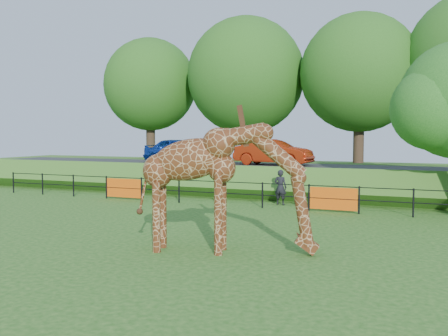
% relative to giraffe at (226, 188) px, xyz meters
% --- Properties ---
extents(ground, '(90.00, 90.00, 0.00)m').
position_rel_giraffe_xyz_m(ground, '(-1.64, -0.10, -1.73)').
color(ground, '#215715').
rests_on(ground, ground).
extents(giraffe, '(4.93, 1.97, 3.46)m').
position_rel_giraffe_xyz_m(giraffe, '(0.00, 0.00, 0.00)').
color(giraffe, '#562911').
rests_on(giraffe, ground).
extents(perimeter_fence, '(28.07, 0.10, 1.10)m').
position_rel_giraffe_xyz_m(perimeter_fence, '(-1.64, 7.90, -1.18)').
color(perimeter_fence, black).
rests_on(perimeter_fence, ground).
extents(embankment, '(40.00, 9.00, 1.30)m').
position_rel_giraffe_xyz_m(embankment, '(-1.64, 15.40, -1.08)').
color(embankment, '#215715').
rests_on(embankment, ground).
extents(road, '(40.00, 5.00, 0.12)m').
position_rel_giraffe_xyz_m(road, '(-1.64, 13.90, -0.37)').
color(road, '#2D2E30').
rests_on(road, embankment).
extents(car_blue, '(4.40, 1.87, 1.48)m').
position_rel_giraffe_xyz_m(car_blue, '(-8.50, 13.55, 0.43)').
color(car_blue, '#12379A').
rests_on(car_blue, road).
extents(car_red, '(4.44, 1.98, 1.42)m').
position_rel_giraffe_xyz_m(car_red, '(-3.14, 14.20, 0.40)').
color(car_red, '#AA260C').
rests_on(car_red, road).
extents(visitor, '(0.61, 0.43, 1.56)m').
position_rel_giraffe_xyz_m(visitor, '(-1.22, 9.15, -0.95)').
color(visitor, black).
rests_on(visitor, ground).
extents(bg_tree_line, '(37.30, 8.80, 11.82)m').
position_rel_giraffe_xyz_m(bg_tree_line, '(0.25, 21.90, 5.46)').
color(bg_tree_line, '#2E2114').
rests_on(bg_tree_line, ground).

